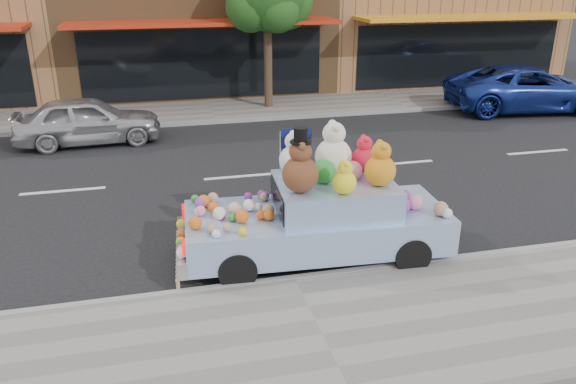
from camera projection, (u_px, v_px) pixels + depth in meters
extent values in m
plane|color=black|center=(242.00, 176.00, 13.26)|extent=(120.00, 120.00, 0.00)
cube|color=gray|center=(322.00, 338.00, 7.37)|extent=(60.00, 3.00, 0.12)
cube|color=gray|center=(211.00, 111.00, 19.10)|extent=(60.00, 3.00, 0.12)
cube|color=gray|center=(294.00, 280.00, 8.72)|extent=(60.00, 0.12, 0.13)
cube|color=gray|center=(217.00, 122.00, 17.74)|extent=(60.00, 0.12, 0.13)
cube|color=black|center=(205.00, 64.00, 19.94)|extent=(8.50, 0.06, 2.40)
cube|color=#B72810|center=(205.00, 23.00, 18.59)|extent=(9.00, 1.80, 0.12)
cube|color=black|center=(459.00, 55.00, 22.13)|extent=(8.50, 0.06, 2.40)
cube|color=orange|center=(475.00, 17.00, 20.78)|extent=(9.00, 1.80, 0.12)
cylinder|color=#38281C|center=(268.00, 63.00, 18.97)|extent=(0.28, 0.28, 3.20)
sphere|color=#194112|center=(286.00, 2.00, 18.68)|extent=(1.80, 1.80, 1.80)
sphere|color=#194112|center=(250.00, 7.00, 17.98)|extent=(1.60, 1.60, 1.60)
sphere|color=#194112|center=(277.00, 11.00, 17.83)|extent=(1.40, 1.40, 1.40)
imported|color=#B6B7BB|center=(88.00, 120.00, 15.52)|extent=(3.99, 1.79, 1.33)
imported|color=navy|center=(528.00, 89.00, 19.16)|extent=(5.73, 3.20, 1.52)
cylinder|color=black|center=(412.00, 255.00, 8.98)|extent=(0.61, 0.24, 0.60)
cylinder|color=black|center=(380.00, 216.00, 10.41)|extent=(0.61, 0.24, 0.60)
cylinder|color=black|center=(237.00, 270.00, 8.53)|extent=(0.61, 0.24, 0.60)
cylinder|color=black|center=(229.00, 227.00, 9.96)|extent=(0.61, 0.24, 0.60)
cube|color=#9BB9E7|center=(316.00, 227.00, 9.38)|extent=(4.40, 1.97, 0.60)
cube|color=#9BB9E7|center=(335.00, 196.00, 9.22)|extent=(1.99, 1.62, 0.50)
cube|color=silver|center=(182.00, 246.00, 9.07)|extent=(0.27, 1.79, 0.26)
cube|color=red|center=(184.00, 247.00, 8.34)|extent=(0.08, 0.28, 0.16)
cube|color=red|center=(184.00, 211.00, 9.59)|extent=(0.08, 0.28, 0.16)
cube|color=black|center=(278.00, 199.00, 9.07)|extent=(0.12, 1.30, 0.40)
sphere|color=#582F19|center=(300.00, 174.00, 8.60)|extent=(0.57, 0.57, 0.57)
sphere|color=#582F19|center=(301.00, 152.00, 8.46)|extent=(0.35, 0.35, 0.35)
sphere|color=#582F19|center=(303.00, 147.00, 8.31)|extent=(0.13, 0.13, 0.13)
sphere|color=#582F19|center=(299.00, 142.00, 8.53)|extent=(0.13, 0.13, 0.13)
cylinder|color=black|center=(301.00, 142.00, 8.41)|extent=(0.34, 0.34, 0.02)
cylinder|color=black|center=(301.00, 135.00, 8.37)|extent=(0.21, 0.21, 0.22)
sphere|color=beige|center=(333.00, 157.00, 9.34)|extent=(0.62, 0.62, 0.62)
sphere|color=beige|center=(334.00, 133.00, 9.20)|extent=(0.38, 0.38, 0.38)
sphere|color=beige|center=(337.00, 128.00, 9.03)|extent=(0.15, 0.15, 0.15)
sphere|color=beige|center=(332.00, 124.00, 9.27)|extent=(0.15, 0.15, 0.15)
sphere|color=orange|center=(380.00, 171.00, 8.87)|extent=(0.50, 0.50, 0.50)
sphere|color=orange|center=(382.00, 151.00, 8.75)|extent=(0.31, 0.31, 0.31)
sphere|color=orange|center=(385.00, 147.00, 8.61)|extent=(0.12, 0.12, 0.12)
sphere|color=orange|center=(379.00, 143.00, 8.81)|extent=(0.12, 0.12, 0.12)
sphere|color=red|center=(364.00, 159.00, 9.51)|extent=(0.43, 0.43, 0.43)
sphere|color=red|center=(365.00, 144.00, 9.41)|extent=(0.26, 0.26, 0.26)
sphere|color=red|center=(367.00, 140.00, 9.30)|extent=(0.10, 0.10, 0.10)
sphere|color=red|center=(363.00, 137.00, 9.46)|extent=(0.10, 0.10, 0.10)
sphere|color=silver|center=(294.00, 160.00, 9.35)|extent=(0.50, 0.50, 0.50)
sphere|color=silver|center=(294.00, 141.00, 9.23)|extent=(0.31, 0.31, 0.31)
sphere|color=silver|center=(296.00, 137.00, 9.10)|extent=(0.12, 0.12, 0.12)
sphere|color=silver|center=(292.00, 134.00, 9.29)|extent=(0.12, 0.12, 0.12)
sphere|color=yellow|center=(345.00, 182.00, 8.56)|extent=(0.37, 0.37, 0.37)
sphere|color=yellow|center=(345.00, 168.00, 8.47)|extent=(0.23, 0.23, 0.23)
sphere|color=yellow|center=(347.00, 165.00, 8.37)|extent=(0.09, 0.09, 0.09)
sphere|color=yellow|center=(344.00, 161.00, 8.51)|extent=(0.09, 0.09, 0.09)
sphere|color=#227F2A|center=(323.00, 172.00, 9.03)|extent=(0.40, 0.40, 0.40)
sphere|color=pink|center=(352.00, 171.00, 9.17)|extent=(0.32, 0.32, 0.32)
sphere|color=#D85714|center=(214.00, 207.00, 9.19)|extent=(0.17, 0.17, 0.17)
sphere|color=#9F7657|center=(212.00, 228.00, 8.46)|extent=(0.16, 0.16, 0.16)
sphere|color=#D85714|center=(269.00, 215.00, 8.89)|extent=(0.17, 0.17, 0.17)
sphere|color=#832C88|center=(262.00, 194.00, 9.76)|extent=(0.14, 0.14, 0.14)
sphere|color=#D85714|center=(195.00, 223.00, 8.58)|extent=(0.21, 0.21, 0.21)
sphere|color=white|center=(216.00, 234.00, 8.31)|extent=(0.13, 0.13, 0.13)
sphere|color=#D85714|center=(204.00, 201.00, 9.36)|extent=(0.22, 0.22, 0.22)
sphere|color=white|center=(258.00, 207.00, 9.24)|extent=(0.13, 0.13, 0.13)
sphere|color=pink|center=(201.00, 211.00, 9.05)|extent=(0.17, 0.17, 0.17)
sphere|color=#832C88|center=(265.00, 196.00, 9.69)|extent=(0.14, 0.14, 0.14)
sphere|color=#9F7657|center=(227.00, 227.00, 8.51)|extent=(0.14, 0.14, 0.14)
sphere|color=beige|center=(219.00, 213.00, 8.90)|extent=(0.21, 0.21, 0.21)
sphere|color=white|center=(249.00, 205.00, 9.22)|extent=(0.20, 0.20, 0.20)
sphere|color=#D85714|center=(242.00, 217.00, 8.79)|extent=(0.21, 0.21, 0.21)
sphere|color=#D85714|center=(261.00, 215.00, 8.92)|extent=(0.15, 0.15, 0.15)
sphere|color=#832C88|center=(248.00, 196.00, 9.65)|extent=(0.15, 0.15, 0.15)
sphere|color=#227F2A|center=(233.00, 217.00, 8.86)|extent=(0.13, 0.13, 0.13)
sphere|color=white|center=(199.00, 211.00, 9.06)|extent=(0.15, 0.15, 0.15)
sphere|color=#9F7657|center=(268.00, 210.00, 9.05)|extent=(0.20, 0.20, 0.20)
sphere|color=#9F7657|center=(213.00, 198.00, 9.55)|extent=(0.18, 0.18, 0.18)
sphere|color=white|center=(200.00, 205.00, 9.33)|extent=(0.13, 0.13, 0.13)
sphere|color=#9F7657|center=(264.00, 197.00, 9.63)|extent=(0.14, 0.14, 0.14)
sphere|color=#832C88|center=(200.00, 203.00, 9.31)|extent=(0.20, 0.20, 0.20)
sphere|color=#227F2A|center=(195.00, 199.00, 9.57)|extent=(0.14, 0.14, 0.14)
sphere|color=#F6AA1B|center=(243.00, 231.00, 8.38)|extent=(0.13, 0.13, 0.13)
sphere|color=#A81134|center=(221.00, 215.00, 8.91)|extent=(0.16, 0.16, 0.16)
sphere|color=#D8A88C|center=(234.00, 208.00, 9.05)|extent=(0.22, 0.22, 0.22)
sphere|color=#F6AA1B|center=(181.00, 242.00, 8.72)|extent=(0.17, 0.17, 0.17)
sphere|color=pink|center=(181.00, 247.00, 8.61)|extent=(0.12, 0.12, 0.12)
sphere|color=#D85714|center=(181.00, 234.00, 9.04)|extent=(0.13, 0.13, 0.13)
sphere|color=white|center=(181.00, 255.00, 8.38)|extent=(0.12, 0.12, 0.12)
sphere|color=white|center=(181.00, 252.00, 8.42)|extent=(0.16, 0.16, 0.16)
sphere|color=#832C88|center=(181.00, 232.00, 9.08)|extent=(0.14, 0.14, 0.14)
sphere|color=#227F2A|center=(181.00, 244.00, 8.65)|extent=(0.16, 0.16, 0.16)
sphere|color=#F6AA1B|center=(181.00, 224.00, 9.33)|extent=(0.17, 0.17, 0.17)
sphere|color=white|center=(181.00, 243.00, 8.73)|extent=(0.14, 0.14, 0.14)
sphere|color=#A81134|center=(181.00, 233.00, 9.08)|extent=(0.12, 0.12, 0.12)
sphere|color=#9F7657|center=(398.00, 198.00, 9.48)|extent=(0.22, 0.22, 0.22)
sphere|color=#832C88|center=(403.00, 205.00, 9.16)|extent=(0.25, 0.25, 0.25)
sphere|color=beige|center=(447.00, 213.00, 8.96)|extent=(0.17, 0.17, 0.17)
sphere|color=#9F7657|center=(441.00, 209.00, 9.04)|extent=(0.24, 0.24, 0.24)
sphere|color=pink|center=(415.00, 202.00, 9.27)|extent=(0.26, 0.26, 0.26)
sphere|color=#832C88|center=(406.00, 195.00, 9.68)|extent=(0.17, 0.17, 0.17)
sphere|color=#582819|center=(400.00, 208.00, 9.16)|extent=(0.18, 0.18, 0.18)
cylinder|color=#997A54|center=(178.00, 286.00, 8.37)|extent=(0.06, 0.06, 0.17)
sphere|color=#997A54|center=(178.00, 280.00, 8.34)|extent=(0.07, 0.07, 0.07)
cylinder|color=#997A54|center=(178.00, 281.00, 8.49)|extent=(0.06, 0.06, 0.17)
sphere|color=#997A54|center=(178.00, 276.00, 8.46)|extent=(0.07, 0.07, 0.07)
cylinder|color=#997A54|center=(178.00, 277.00, 8.61)|extent=(0.06, 0.06, 0.17)
sphere|color=#997A54|center=(178.00, 272.00, 8.58)|extent=(0.07, 0.07, 0.07)
cylinder|color=#997A54|center=(178.00, 273.00, 8.73)|extent=(0.06, 0.06, 0.17)
sphere|color=#997A54|center=(178.00, 268.00, 8.70)|extent=(0.07, 0.07, 0.07)
cylinder|color=#997A54|center=(178.00, 269.00, 8.85)|extent=(0.06, 0.06, 0.17)
sphere|color=#997A54|center=(178.00, 263.00, 8.81)|extent=(0.07, 0.07, 0.07)
cylinder|color=#997A54|center=(178.00, 265.00, 8.97)|extent=(0.06, 0.06, 0.17)
sphere|color=#997A54|center=(178.00, 260.00, 8.93)|extent=(0.07, 0.07, 0.07)
cylinder|color=#997A54|center=(178.00, 261.00, 9.09)|extent=(0.06, 0.06, 0.17)
sphere|color=#997A54|center=(178.00, 256.00, 9.05)|extent=(0.07, 0.07, 0.07)
cylinder|color=#997A54|center=(178.00, 257.00, 9.21)|extent=(0.06, 0.06, 0.17)
sphere|color=#997A54|center=(178.00, 252.00, 9.17)|extent=(0.07, 0.07, 0.07)
cylinder|color=#997A54|center=(178.00, 253.00, 9.33)|extent=(0.06, 0.06, 0.17)
sphere|color=#997A54|center=(178.00, 248.00, 9.29)|extent=(0.07, 0.07, 0.07)
cylinder|color=#997A54|center=(178.00, 250.00, 9.45)|extent=(0.06, 0.06, 0.17)
sphere|color=#997A54|center=(178.00, 245.00, 9.41)|extent=(0.07, 0.07, 0.07)
cylinder|color=#997A54|center=(178.00, 246.00, 9.57)|extent=(0.06, 0.06, 0.17)
sphere|color=#997A54|center=(178.00, 241.00, 9.53)|extent=(0.07, 0.07, 0.07)
cylinder|color=#997A54|center=(179.00, 243.00, 9.69)|extent=(0.06, 0.06, 0.17)
sphere|color=#997A54|center=(178.00, 238.00, 9.65)|extent=(0.07, 0.07, 0.07)
cylinder|color=#997A54|center=(179.00, 239.00, 9.81)|extent=(0.06, 0.06, 0.17)
sphere|color=#997A54|center=(178.00, 235.00, 9.77)|extent=(0.07, 0.07, 0.07)
cylinder|color=#997A54|center=(179.00, 236.00, 9.93)|extent=(0.06, 0.06, 0.17)
sphere|color=#997A54|center=(178.00, 231.00, 9.89)|extent=(0.07, 0.07, 0.07)
cylinder|color=silver|center=(280.00, 151.00, 9.46)|extent=(0.02, 0.02, 0.70)
cube|color=#0C1447|center=(296.00, 138.00, 9.45)|extent=(0.52, 0.05, 0.34)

